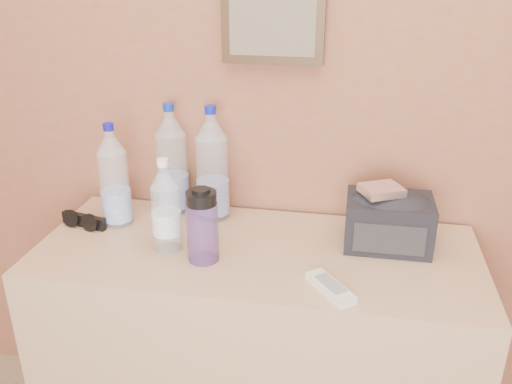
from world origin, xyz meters
TOP-DOWN VIEW (x-y plane):
  - picture_frame at (-0.13, 1.98)m, footprint 0.30×0.03m
  - dresser at (-0.13, 1.72)m, footprint 1.27×0.53m
  - pet_large_a at (-0.59, 1.80)m, footprint 0.09×0.09m
  - pet_large_b at (-0.45, 1.93)m, footprint 0.10×0.10m
  - pet_large_c at (-0.31, 1.90)m, footprint 0.10×0.10m
  - pet_small at (-0.38, 1.67)m, footprint 0.08×0.08m
  - nalgene_bottle at (-0.27, 1.63)m, footprint 0.09×0.09m
  - sunglasses at (-0.69, 1.76)m, footprint 0.16×0.09m
  - ac_remote at (0.09, 1.53)m, footprint 0.14×0.15m
  - toiletry_bag at (0.24, 1.81)m, footprint 0.24×0.18m
  - foil_packet at (0.21, 1.80)m, footprint 0.14×0.13m

SIDE VIEW (x-z plane):
  - dresser at x=-0.13m, z-range 0.00..0.79m
  - ac_remote at x=0.09m, z-range 0.79..0.81m
  - sunglasses at x=-0.69m, z-range 0.79..0.83m
  - toiletry_bag at x=0.24m, z-range 0.79..0.96m
  - nalgene_bottle at x=-0.27m, z-range 0.79..1.00m
  - pet_small at x=-0.38m, z-range 0.78..1.05m
  - pet_large_a at x=-0.59m, z-range 0.77..1.10m
  - pet_large_b at x=-0.45m, z-range 0.77..1.13m
  - pet_large_c at x=-0.31m, z-range 0.77..1.14m
  - foil_packet at x=0.21m, z-range 0.96..0.98m
  - picture_frame at x=-0.13m, z-range 1.27..1.52m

